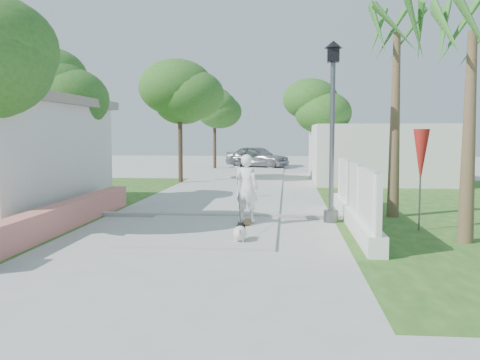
# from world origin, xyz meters

# --- Properties ---
(ground) EXTENTS (90.00, 90.00, 0.00)m
(ground) POSITION_xyz_m (0.00, 0.00, 0.00)
(ground) COLOR #B7B7B2
(ground) RESTS_ON ground
(path_strip) EXTENTS (3.20, 36.00, 0.06)m
(path_strip) POSITION_xyz_m (0.00, 20.00, 0.03)
(path_strip) COLOR #B7B7B2
(path_strip) RESTS_ON ground
(curb) EXTENTS (6.50, 0.25, 0.10)m
(curb) POSITION_xyz_m (0.00, 6.00, 0.05)
(curb) COLOR #999993
(curb) RESTS_ON ground
(grass_left) EXTENTS (8.00, 20.00, 0.01)m
(grass_left) POSITION_xyz_m (-7.00, 8.00, 0.01)
(grass_left) COLOR #28551A
(grass_left) RESTS_ON ground
(grass_right) EXTENTS (8.00, 20.00, 0.01)m
(grass_right) POSITION_xyz_m (7.00, 8.00, 0.01)
(grass_right) COLOR #28551A
(grass_right) RESTS_ON ground
(pink_wall) EXTENTS (0.45, 8.20, 0.80)m
(pink_wall) POSITION_xyz_m (-3.30, 3.55, 0.31)
(pink_wall) COLOR #D1726B
(pink_wall) RESTS_ON ground
(lattice_fence) EXTENTS (0.35, 7.00, 1.50)m
(lattice_fence) POSITION_xyz_m (3.40, 5.00, 0.54)
(lattice_fence) COLOR white
(lattice_fence) RESTS_ON ground
(building_right) EXTENTS (6.00, 8.00, 2.60)m
(building_right) POSITION_xyz_m (6.00, 18.00, 1.30)
(building_right) COLOR silver
(building_right) RESTS_ON ground
(street_lamp) EXTENTS (0.44, 0.44, 4.44)m
(street_lamp) POSITION_xyz_m (2.90, 5.50, 2.43)
(street_lamp) COLOR #59595E
(street_lamp) RESTS_ON ground
(bollard) EXTENTS (0.14, 0.14, 1.09)m
(bollard) POSITION_xyz_m (0.20, 10.00, 0.58)
(bollard) COLOR white
(bollard) RESTS_ON ground
(patio_umbrella) EXTENTS (0.36, 0.36, 2.30)m
(patio_umbrella) POSITION_xyz_m (4.80, 4.50, 1.69)
(patio_umbrella) COLOR #59595E
(patio_umbrella) RESTS_ON ground
(tree_left_mid) EXTENTS (3.20, 3.20, 4.85)m
(tree_left_mid) POSITION_xyz_m (-5.48, 8.48, 3.50)
(tree_left_mid) COLOR #4C3826
(tree_left_mid) RESTS_ON ground
(tree_path_left) EXTENTS (3.40, 3.40, 5.23)m
(tree_path_left) POSITION_xyz_m (-2.98, 15.98, 3.82)
(tree_path_left) COLOR #4C3826
(tree_path_left) RESTS_ON ground
(tree_path_right) EXTENTS (3.00, 3.00, 4.79)m
(tree_path_right) POSITION_xyz_m (3.22, 19.98, 3.49)
(tree_path_right) COLOR #4C3826
(tree_path_right) RESTS_ON ground
(tree_path_far) EXTENTS (3.20, 3.20, 5.17)m
(tree_path_far) POSITION_xyz_m (-2.78, 25.98, 3.82)
(tree_path_far) COLOR #4C3826
(tree_path_far) RESTS_ON ground
(palm_far) EXTENTS (1.80, 1.80, 5.30)m
(palm_far) POSITION_xyz_m (4.60, 6.50, 4.48)
(palm_far) COLOR brown
(palm_far) RESTS_ON ground
(palm_near) EXTENTS (1.80, 1.80, 4.70)m
(palm_near) POSITION_xyz_m (5.40, 3.20, 3.95)
(palm_near) COLOR brown
(palm_near) RESTS_ON ground
(skateboarder) EXTENTS (0.69, 2.41, 1.71)m
(skateboarder) POSITION_xyz_m (0.80, 4.35, 0.80)
(skateboarder) COLOR olive
(skateboarder) RESTS_ON ground
(dog) EXTENTS (0.28, 0.62, 0.42)m
(dog) POSITION_xyz_m (0.88, 2.71, 0.23)
(dog) COLOR silver
(dog) RESTS_ON ground
(parked_car) EXTENTS (4.45, 3.24, 1.41)m
(parked_car) POSITION_xyz_m (-0.11, 26.74, 0.70)
(parked_car) COLOR #A4A7AB
(parked_car) RESTS_ON ground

